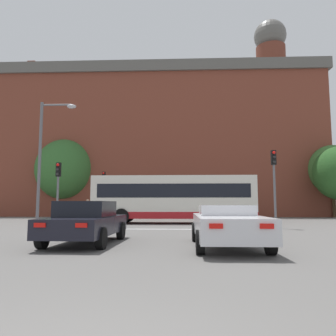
{
  "coord_description": "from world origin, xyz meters",
  "views": [
    {
      "loc": [
        0.86,
        -2.31,
        1.32
      ],
      "look_at": [
        -0.12,
        20.92,
        3.85
      ],
      "focal_mm": 35.0,
      "sensor_mm": 36.0,
      "label": 1
    }
  ],
  "objects_px": {
    "bus_crossing_lead": "(174,198)",
    "street_lamp_junction": "(46,150)",
    "traffic_light_far_left": "(104,187)",
    "traffic_light_far_right": "(244,189)",
    "car_roadster_right": "(227,225)",
    "pedestrian_waiting": "(88,207)",
    "pedestrian_walking_east": "(255,207)",
    "traffic_light_near_left": "(58,183)",
    "traffic_light_near_right": "(274,175)",
    "car_saloon_left": "(86,222)"
  },
  "relations": [
    {
      "from": "bus_crossing_lead",
      "to": "street_lamp_junction",
      "type": "xyz_separation_m",
      "value": [
        -6.77,
        -5.14,
        2.51
      ]
    },
    {
      "from": "car_roadster_right",
      "to": "traffic_light_far_left",
      "type": "height_order",
      "value": "traffic_light_far_left"
    },
    {
      "from": "bus_crossing_lead",
      "to": "traffic_light_near_right",
      "type": "bearing_deg",
      "value": -128.15
    },
    {
      "from": "car_saloon_left",
      "to": "pedestrian_waiting",
      "type": "relative_size",
      "value": 2.57
    },
    {
      "from": "car_saloon_left",
      "to": "traffic_light_far_right",
      "type": "xyz_separation_m",
      "value": [
        8.55,
        17.41,
        1.83
      ]
    },
    {
      "from": "car_roadster_right",
      "to": "pedestrian_walking_east",
      "type": "bearing_deg",
      "value": 75.16
    },
    {
      "from": "bus_crossing_lead",
      "to": "traffic_light_far_right",
      "type": "relative_size",
      "value": 2.86
    },
    {
      "from": "bus_crossing_lead",
      "to": "traffic_light_near_left",
      "type": "bearing_deg",
      "value": 121.77
    },
    {
      "from": "pedestrian_waiting",
      "to": "traffic_light_far_left",
      "type": "bearing_deg",
      "value": -75.54
    },
    {
      "from": "car_saloon_left",
      "to": "traffic_light_near_right",
      "type": "relative_size",
      "value": 1.05
    },
    {
      "from": "car_saloon_left",
      "to": "car_roadster_right",
      "type": "xyz_separation_m",
      "value": [
        4.56,
        -0.67,
        -0.05
      ]
    },
    {
      "from": "traffic_light_far_right",
      "to": "traffic_light_far_left",
      "type": "xyz_separation_m",
      "value": [
        -12.17,
        -0.1,
        0.2
      ]
    },
    {
      "from": "traffic_light_far_left",
      "to": "pedestrian_walking_east",
      "type": "relative_size",
      "value": 2.35
    },
    {
      "from": "traffic_light_far_left",
      "to": "pedestrian_waiting",
      "type": "height_order",
      "value": "traffic_light_far_left"
    },
    {
      "from": "traffic_light_near_left",
      "to": "traffic_light_near_right",
      "type": "bearing_deg",
      "value": -1.74
    },
    {
      "from": "traffic_light_far_left",
      "to": "bus_crossing_lead",
      "type": "bearing_deg",
      "value": -43.26
    },
    {
      "from": "traffic_light_far_right",
      "to": "pedestrian_waiting",
      "type": "xyz_separation_m",
      "value": [
        -13.93,
        1.27,
        -1.54
      ]
    },
    {
      "from": "traffic_light_far_right",
      "to": "street_lamp_junction",
      "type": "height_order",
      "value": "street_lamp_junction"
    },
    {
      "from": "pedestrian_waiting",
      "to": "pedestrian_walking_east",
      "type": "relative_size",
      "value": 0.99
    },
    {
      "from": "street_lamp_junction",
      "to": "traffic_light_near_left",
      "type": "bearing_deg",
      "value": 76.11
    },
    {
      "from": "pedestrian_walking_east",
      "to": "car_saloon_left",
      "type": "bearing_deg",
      "value": -84.74
    },
    {
      "from": "bus_crossing_lead",
      "to": "pedestrian_waiting",
      "type": "height_order",
      "value": "bus_crossing_lead"
    },
    {
      "from": "traffic_light_far_right",
      "to": "street_lamp_junction",
      "type": "distance_m",
      "value": 16.95
    },
    {
      "from": "car_roadster_right",
      "to": "traffic_light_far_right",
      "type": "height_order",
      "value": "traffic_light_far_right"
    },
    {
      "from": "traffic_light_far_right",
      "to": "traffic_light_far_left",
      "type": "bearing_deg",
      "value": -179.55
    },
    {
      "from": "traffic_light_near_left",
      "to": "street_lamp_junction",
      "type": "height_order",
      "value": "street_lamp_junction"
    },
    {
      "from": "pedestrian_waiting",
      "to": "pedestrian_walking_east",
      "type": "height_order",
      "value": "pedestrian_walking_east"
    },
    {
      "from": "pedestrian_waiting",
      "to": "pedestrian_walking_east",
      "type": "distance_m",
      "value": 15.16
    },
    {
      "from": "car_roadster_right",
      "to": "pedestrian_waiting",
      "type": "height_order",
      "value": "pedestrian_waiting"
    },
    {
      "from": "traffic_light_far_right",
      "to": "traffic_light_far_left",
      "type": "height_order",
      "value": "traffic_light_far_left"
    },
    {
      "from": "traffic_light_far_right",
      "to": "traffic_light_far_left",
      "type": "relative_size",
      "value": 0.92
    },
    {
      "from": "car_roadster_right",
      "to": "bus_crossing_lead",
      "type": "xyz_separation_m",
      "value": [
        -1.93,
        12.1,
        1.02
      ]
    },
    {
      "from": "bus_crossing_lead",
      "to": "street_lamp_junction",
      "type": "height_order",
      "value": "street_lamp_junction"
    },
    {
      "from": "bus_crossing_lead",
      "to": "street_lamp_junction",
      "type": "bearing_deg",
      "value": 127.21
    },
    {
      "from": "traffic_light_far_left",
      "to": "traffic_light_far_right",
      "type": "bearing_deg",
      "value": 0.45
    },
    {
      "from": "bus_crossing_lead",
      "to": "traffic_light_far_left",
      "type": "bearing_deg",
      "value": 46.74
    },
    {
      "from": "car_saloon_left",
      "to": "traffic_light_near_left",
      "type": "distance_m",
      "value": 8.54
    },
    {
      "from": "traffic_light_near_right",
      "to": "traffic_light_far_left",
      "type": "relative_size",
      "value": 1.03
    },
    {
      "from": "car_roadster_right",
      "to": "traffic_light_near_left",
      "type": "bearing_deg",
      "value": 136.14
    },
    {
      "from": "bus_crossing_lead",
      "to": "traffic_light_near_right",
      "type": "height_order",
      "value": "traffic_light_near_right"
    },
    {
      "from": "bus_crossing_lead",
      "to": "pedestrian_waiting",
      "type": "distance_m",
      "value": 10.83
    },
    {
      "from": "traffic_light_far_right",
      "to": "traffic_light_near_right",
      "type": "xyz_separation_m",
      "value": [
        -0.33,
        -10.37,
        0.29
      ]
    },
    {
      "from": "car_saloon_left",
      "to": "traffic_light_near_right",
      "type": "xyz_separation_m",
      "value": [
        8.22,
        7.04,
        2.12
      ]
    },
    {
      "from": "traffic_light_far_left",
      "to": "street_lamp_junction",
      "type": "xyz_separation_m",
      "value": [
        -0.52,
        -11.03,
        1.45
      ]
    },
    {
      "from": "traffic_light_far_right",
      "to": "pedestrian_waiting",
      "type": "bearing_deg",
      "value": 174.78
    },
    {
      "from": "traffic_light_near_right",
      "to": "pedestrian_walking_east",
      "type": "xyz_separation_m",
      "value": [
        1.56,
        12.04,
        -1.82
      ]
    },
    {
      "from": "car_saloon_left",
      "to": "traffic_light_far_left",
      "type": "bearing_deg",
      "value": 103.41
    },
    {
      "from": "traffic_light_far_left",
      "to": "street_lamp_junction",
      "type": "relative_size",
      "value": 0.6
    },
    {
      "from": "bus_crossing_lead",
      "to": "pedestrian_waiting",
      "type": "bearing_deg",
      "value": 47.85
    },
    {
      "from": "car_roadster_right",
      "to": "street_lamp_junction",
      "type": "distance_m",
      "value": 11.69
    }
  ]
}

